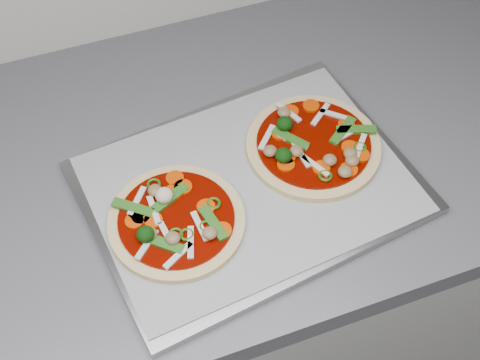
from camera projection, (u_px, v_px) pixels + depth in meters
name	position (u px, v px, depth m)	size (l,w,h in m)	color
baking_tray	(249.00, 187.00, 0.94)	(0.44, 0.33, 0.01)	gray
parchment	(249.00, 184.00, 0.93)	(0.42, 0.31, 0.00)	#949499
pizza_left	(175.00, 220.00, 0.88)	(0.24, 0.24, 0.03)	#EEC286
pizza_right	(313.00, 145.00, 0.96)	(0.26, 0.26, 0.03)	#EEC286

